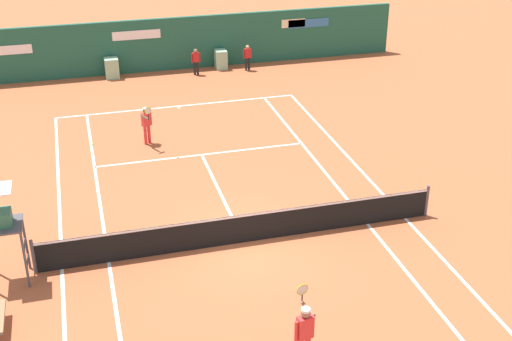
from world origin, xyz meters
name	(u,v)px	position (x,y,z in m)	size (l,w,h in m)	color
ground_plane	(239,232)	(0.00, 0.58, 0.00)	(80.00, 80.00, 0.01)	#B25633
tennis_net	(244,228)	(0.00, 0.00, 0.51)	(12.10, 0.10, 1.07)	#4C4C51
sponsor_back_wall	(159,46)	(0.01, 16.97, 1.30)	(25.00, 1.02, 2.67)	#1E5642
umpire_chair	(1,222)	(-6.62, -0.17, 1.86)	(1.00, 1.00, 2.84)	#47474C
player_on_baseline	(147,122)	(-1.83, 7.96, 0.92)	(0.45, 0.79, 1.76)	red
player_near_side	(305,331)	(0.01, -5.44, 0.98)	(0.53, 0.76, 1.85)	red
ball_kid_centre_post	(196,60)	(1.62, 15.80, 0.77)	(0.44, 0.20, 1.33)	black
ball_kid_right_post	(247,56)	(4.29, 15.80, 0.76)	(0.44, 0.18, 1.32)	black
tennis_ball_mid_court	(178,157)	(-0.92, 6.36, 0.03)	(0.07, 0.07, 0.07)	#CCE033
tennis_ball_near_service_line	(92,144)	(-3.95, 8.41, 0.03)	(0.07, 0.07, 0.07)	#CCE033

